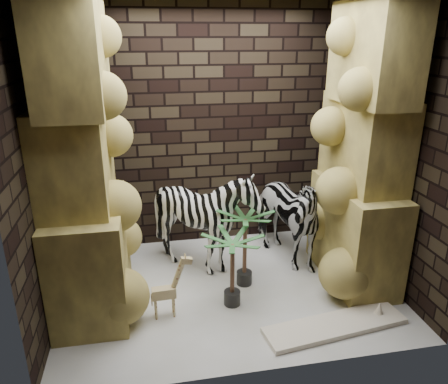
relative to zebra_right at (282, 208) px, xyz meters
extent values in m
plane|color=white|center=(-0.74, -0.51, -0.69)|extent=(3.50, 3.50, 0.00)
plane|color=black|center=(-0.74, 0.74, 0.81)|extent=(3.50, 0.00, 3.50)
plane|color=black|center=(-0.74, -1.76, 0.81)|extent=(3.50, 0.00, 3.50)
plane|color=black|center=(-2.49, -0.51, 0.81)|extent=(0.00, 3.00, 3.00)
plane|color=black|center=(1.01, -0.51, 0.81)|extent=(0.00, 3.00, 3.00)
imported|color=white|center=(0.00, 0.00, 0.00)|extent=(0.97, 1.31, 1.38)
imported|color=white|center=(-0.92, -0.06, -0.12)|extent=(1.15, 1.37, 1.15)
cube|color=white|center=(0.12, -1.36, -0.67)|extent=(1.43, 0.53, 0.05)
camera|label=1|loc=(-1.54, -4.44, 1.93)|focal=34.15mm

